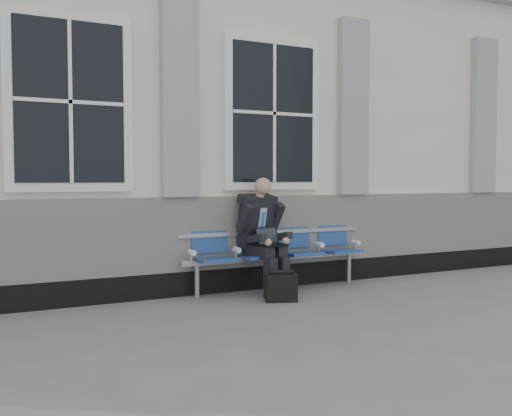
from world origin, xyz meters
TOP-DOWN VIEW (x-y plane):
  - ground at (0.00, 0.00)m, footprint 70.00×70.00m
  - station_building at (-0.02, 3.47)m, footprint 14.40×4.40m
  - bench at (0.35, 1.32)m, footprint 2.60×0.47m
  - businessman at (0.08, 1.19)m, footprint 0.61×0.82m
  - briefcase at (0.04, 0.65)m, footprint 0.39×0.27m

SIDE VIEW (x-z plane):
  - ground at x=0.00m, z-range 0.00..0.00m
  - briefcase at x=0.04m, z-range -0.01..0.36m
  - bench at x=0.35m, z-range 0.10..1.01m
  - businessman at x=0.08m, z-range 0.06..1.49m
  - station_building at x=-0.02m, z-range -0.02..4.47m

